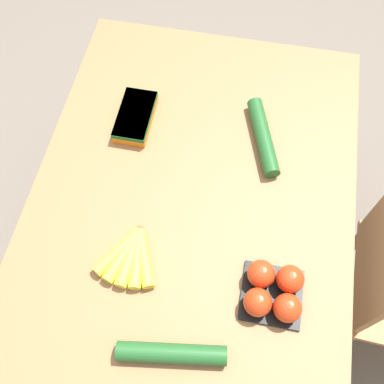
{
  "coord_description": "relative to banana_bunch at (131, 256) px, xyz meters",
  "views": [
    {
      "loc": [
        0.59,
        0.11,
        1.93
      ],
      "look_at": [
        0.0,
        0.0,
        0.75
      ],
      "focal_mm": 42.0,
      "sensor_mm": 36.0,
      "label": 1
    }
  ],
  "objects": [
    {
      "name": "ground_plane",
      "position": [
        -0.22,
        0.13,
        -0.74
      ],
      "size": [
        12.0,
        12.0,
        0.0
      ],
      "primitive_type": "plane",
      "color": "#665B51"
    },
    {
      "name": "dining_table",
      "position": [
        -0.22,
        0.13,
        -0.11
      ],
      "size": [
        1.35,
        0.97,
        0.72
      ],
      "color": "olive",
      "rests_on": "ground_plane"
    },
    {
      "name": "banana_bunch",
      "position": [
        0.0,
        0.0,
        0.0
      ],
      "size": [
        0.18,
        0.18,
        0.04
      ],
      "color": "brown",
      "rests_on": "dining_table"
    },
    {
      "name": "tomato_pack",
      "position": [
        0.03,
        0.4,
        0.02
      ],
      "size": [
        0.16,
        0.16,
        0.09
      ],
      "color": "black",
      "rests_on": "dining_table"
    },
    {
      "name": "carrot_bag",
      "position": [
        -0.46,
        -0.1,
        0.01
      ],
      "size": [
        0.2,
        0.11,
        0.04
      ],
      "color": "orange",
      "rests_on": "dining_table"
    },
    {
      "name": "cucumber_near",
      "position": [
        -0.46,
        0.32,
        0.01
      ],
      "size": [
        0.28,
        0.13,
        0.05
      ],
      "color": "#1E5123",
      "rests_on": "dining_table"
    },
    {
      "name": "cucumber_far",
      "position": [
        0.23,
        0.17,
        0.01
      ],
      "size": [
        0.09,
        0.28,
        0.05
      ],
      "color": "#1E5123",
      "rests_on": "dining_table"
    }
  ]
}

